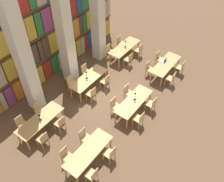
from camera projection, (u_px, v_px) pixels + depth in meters
ground_plane at (110, 99)px, 13.03m from camera, size 40.00×40.00×0.00m
bookshelf_bank at (50, 32)px, 12.78m from camera, size 10.23×0.35×5.50m
pillar_left at (23, 58)px, 10.60m from camera, size 0.61×0.61×6.00m
pillar_center at (65, 32)px, 12.03m from camera, size 0.61×0.61×6.00m
pillar_right at (97, 12)px, 13.47m from camera, size 0.61×0.61×6.00m
reading_table_0 at (88, 152)px, 10.05m from camera, size 2.29×0.81×0.76m
chair_0 at (93, 175)px, 9.56m from camera, size 0.42×0.40×0.90m
chair_1 at (66, 156)px, 10.13m from camera, size 0.42×0.40×0.90m
chair_2 at (110, 154)px, 10.20m from camera, size 0.42×0.40×0.90m
chair_3 at (85, 137)px, 10.78m from camera, size 0.42×0.40×0.90m
reading_table_1 at (134, 102)px, 11.97m from camera, size 2.29×0.81×0.76m
chair_4 at (139, 119)px, 11.48m from camera, size 0.42×0.40×0.90m
chair_5 at (115, 105)px, 12.06m from camera, size 0.42×0.40×0.90m
chair_6 at (152, 104)px, 12.13m from camera, size 0.42×0.40×0.90m
chair_7 at (128, 92)px, 12.70m from camera, size 0.42×0.40×0.90m
desk_lamp_0 at (135, 95)px, 11.74m from camera, size 0.14×0.14×0.48m
reading_table_2 at (166, 65)px, 13.94m from camera, size 2.29×0.81×0.76m
chair_8 at (171, 78)px, 13.43m from camera, size 0.42×0.40×0.90m
chair_9 at (149, 69)px, 14.01m from camera, size 0.42×0.40×0.90m
chair_10 at (181, 67)px, 14.09m from camera, size 0.42×0.40×0.90m
chair_11 at (159, 58)px, 14.67m from camera, size 0.42×0.40×0.90m
laptop at (164, 61)px, 14.03m from camera, size 0.32×0.22×0.21m
reading_table_3 at (40, 121)px, 11.17m from camera, size 2.29×0.81×0.76m
chair_12 at (43, 139)px, 10.71m from camera, size 0.42×0.40×0.90m
chair_13 at (22, 124)px, 11.29m from camera, size 0.42×0.40×0.90m
chair_14 at (60, 123)px, 11.31m from camera, size 0.42×0.40×0.90m
chair_15 at (39, 109)px, 11.89m from camera, size 0.42×0.40×0.90m
desk_lamp_1 at (39, 116)px, 10.91m from camera, size 0.14×0.14×0.40m
reading_table_4 at (89, 79)px, 13.13m from camera, size 2.29×0.81×0.76m
chair_16 at (92, 94)px, 12.62m from camera, size 0.42×0.40×0.90m
chair_17 at (72, 83)px, 13.20m from camera, size 0.42×0.40×0.90m
chair_18 at (105, 81)px, 13.28m from camera, size 0.42×0.40×0.90m
chair_19 at (86, 71)px, 13.86m from camera, size 0.42×0.40×0.90m
desk_lamp_2 at (86, 74)px, 12.81m from camera, size 0.14×0.14×0.48m
reading_table_5 at (125, 48)px, 15.10m from camera, size 2.29×0.81×0.76m
chair_20 at (129, 59)px, 14.61m from camera, size 0.42×0.40×0.90m
chair_21 at (110, 51)px, 15.19m from camera, size 0.42×0.40×0.90m
chair_22 at (139, 50)px, 15.25m from camera, size 0.42×0.40×0.90m
chair_23 at (120, 42)px, 15.82m from camera, size 0.42×0.40×0.90m
desk_lamp_3 at (125, 42)px, 14.80m from camera, size 0.14×0.14×0.47m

